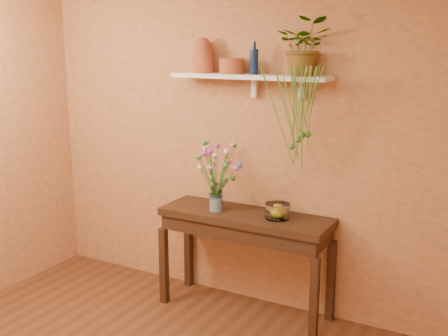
{
  "coord_description": "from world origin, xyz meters",
  "views": [
    {
      "loc": [
        1.94,
        -1.99,
        2.18
      ],
      "look_at": [
        0.0,
        1.55,
        1.25
      ],
      "focal_mm": 43.87,
      "sensor_mm": 36.0,
      "label": 1
    }
  ],
  "objects_px": {
    "spider_plant": "(304,46)",
    "glass_bowl": "(277,211)",
    "terracotta_jug": "(203,56)",
    "blue_bottle": "(254,61)",
    "bouquet": "(217,164)",
    "glass_vase": "(216,200)",
    "sideboard": "(245,228)"
  },
  "relations": [
    {
      "from": "blue_bottle",
      "to": "glass_bowl",
      "type": "height_order",
      "value": "blue_bottle"
    },
    {
      "from": "sideboard",
      "to": "glass_vase",
      "type": "bearing_deg",
      "value": -166.24
    },
    {
      "from": "terracotta_jug",
      "to": "glass_bowl",
      "type": "xyz_separation_m",
      "value": [
        0.73,
        -0.12,
        -1.17
      ]
    },
    {
      "from": "bouquet",
      "to": "glass_bowl",
      "type": "relative_size",
      "value": 2.44
    },
    {
      "from": "spider_plant",
      "to": "bouquet",
      "type": "height_order",
      "value": "spider_plant"
    },
    {
      "from": "terracotta_jug",
      "to": "bouquet",
      "type": "height_order",
      "value": "terracotta_jug"
    },
    {
      "from": "glass_bowl",
      "to": "glass_vase",
      "type": "bearing_deg",
      "value": -172.97
    },
    {
      "from": "terracotta_jug",
      "to": "spider_plant",
      "type": "relative_size",
      "value": 0.66
    },
    {
      "from": "terracotta_jug",
      "to": "glass_bowl",
      "type": "bearing_deg",
      "value": -9.15
    },
    {
      "from": "glass_vase",
      "to": "bouquet",
      "type": "bearing_deg",
      "value": -16.59
    },
    {
      "from": "spider_plant",
      "to": "glass_bowl",
      "type": "distance_m",
      "value": 1.26
    },
    {
      "from": "sideboard",
      "to": "terracotta_jug",
      "type": "distance_m",
      "value": 1.43
    },
    {
      "from": "terracotta_jug",
      "to": "blue_bottle",
      "type": "xyz_separation_m",
      "value": [
        0.46,
        -0.02,
        -0.03
      ]
    },
    {
      "from": "sideboard",
      "to": "glass_vase",
      "type": "height_order",
      "value": "glass_vase"
    },
    {
      "from": "glass_bowl",
      "to": "blue_bottle",
      "type": "bearing_deg",
      "value": 159.28
    },
    {
      "from": "bouquet",
      "to": "glass_bowl",
      "type": "xyz_separation_m",
      "value": [
        0.5,
        0.07,
        -0.34
      ]
    },
    {
      "from": "spider_plant",
      "to": "glass_vase",
      "type": "distance_m",
      "value": 1.38
    },
    {
      "from": "sideboard",
      "to": "bouquet",
      "type": "bearing_deg",
      "value": -164.28
    },
    {
      "from": "glass_vase",
      "to": "bouquet",
      "type": "relative_size",
      "value": 0.47
    },
    {
      "from": "sideboard",
      "to": "glass_bowl",
      "type": "distance_m",
      "value": 0.33
    },
    {
      "from": "blue_bottle",
      "to": "glass_vase",
      "type": "distance_m",
      "value": 1.14
    },
    {
      "from": "terracotta_jug",
      "to": "spider_plant",
      "type": "distance_m",
      "value": 0.86
    },
    {
      "from": "blue_bottle",
      "to": "bouquet",
      "type": "relative_size",
      "value": 0.52
    },
    {
      "from": "blue_bottle",
      "to": "glass_bowl",
      "type": "relative_size",
      "value": 1.28
    },
    {
      "from": "blue_bottle",
      "to": "spider_plant",
      "type": "relative_size",
      "value": 0.59
    },
    {
      "from": "bouquet",
      "to": "terracotta_jug",
      "type": "bearing_deg",
      "value": 141.5
    },
    {
      "from": "spider_plant",
      "to": "bouquet",
      "type": "xyz_separation_m",
      "value": [
        -0.63,
        -0.19,
        -0.91
      ]
    },
    {
      "from": "glass_vase",
      "to": "glass_bowl",
      "type": "distance_m",
      "value": 0.52
    },
    {
      "from": "sideboard",
      "to": "spider_plant",
      "type": "xyz_separation_m",
      "value": [
        0.41,
        0.13,
        1.43
      ]
    },
    {
      "from": "terracotta_jug",
      "to": "glass_vase",
      "type": "relative_size",
      "value": 1.27
    },
    {
      "from": "spider_plant",
      "to": "glass_vase",
      "type": "bearing_deg",
      "value": -163.6
    },
    {
      "from": "sideboard",
      "to": "glass_bowl",
      "type": "relative_size",
      "value": 7.15
    }
  ]
}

